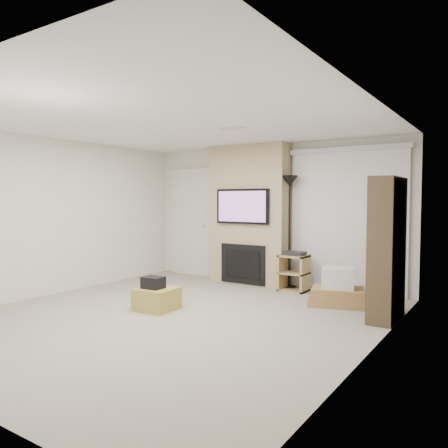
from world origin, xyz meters
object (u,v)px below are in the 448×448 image
Objects in this scene: bookshelf at (387,249)px; av_stand at (294,270)px; floor_lamp at (290,200)px; ottoman at (157,299)px; box_stack at (338,291)px.

av_stand is at bearing 150.49° from bookshelf.
bookshelf is at bearing -30.59° from floor_lamp.
bookshelf is (2.76, 1.23, 0.75)m from ottoman.
ottoman is 2.44m from av_stand.
box_stack is 0.52× the size of bookshelf.
av_stand is 2.03m from bookshelf.
floor_lamp is 2.92× the size of av_stand.
av_stand reaches higher than box_stack.
ottoman is at bearing -111.30° from floor_lamp.
av_stand is 0.37× the size of bookshelf.
floor_lamp is 1.07× the size of bookshelf.
floor_lamp is 1.83m from box_stack.
av_stand is 1.09m from box_stack.
av_stand is 0.70× the size of box_stack.
bookshelf reaches higher than box_stack.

